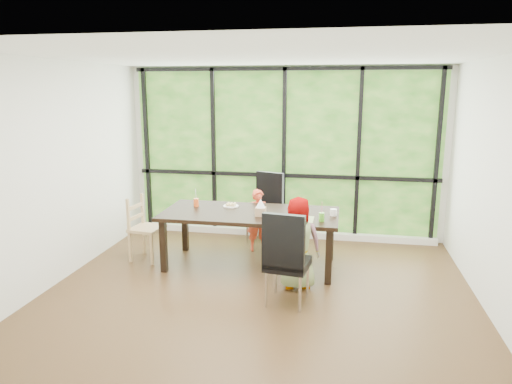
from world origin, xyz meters
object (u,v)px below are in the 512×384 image
plate_near (294,219)px  white_mug (333,212)px  dining_table (250,239)px  green_cup (322,217)px  child_toddler (258,220)px  orange_cup (196,202)px  tissue_box (261,212)px  plate_far (231,206)px  chair_window_leather (264,208)px  chair_interior_leather (288,257)px  chair_end_beech (147,228)px  child_older (297,243)px

plate_near → white_mug: (0.48, 0.28, 0.04)m
dining_table → plate_near: plate_near is taller
dining_table → green_cup: size_ratio=21.23×
child_toddler → white_mug: bearing=-46.6°
dining_table → white_mug: size_ratio=26.97×
orange_cup → tissue_box: size_ratio=0.86×
plate_far → tissue_box: (0.49, -0.40, 0.05)m
chair_window_leather → dining_table: bearing=-72.1°
orange_cup → white_mug: 1.90m
chair_interior_leather → chair_end_beech: (-2.09, 1.00, -0.09)m
chair_window_leather → white_mug: 1.49m
dining_table → plate_far: bearing=142.5°
orange_cup → tissue_box: bearing=-18.3°
chair_interior_leather → plate_near: bearing=-80.9°
child_older → plate_far: child_older is taller
plate_far → orange_cup: 0.49m
chair_interior_leather → plate_far: (-0.95, 1.28, 0.22)m
plate_far → green_cup: green_cup is taller
child_older → plate_near: 0.40m
chair_interior_leather → plate_near: chair_interior_leather is taller
chair_interior_leather → chair_end_beech: size_ratio=1.20×
dining_table → orange_cup: size_ratio=20.79×
chair_interior_leather → white_mug: size_ratio=12.51×
child_older → orange_cup: (-1.49, 0.76, 0.25)m
chair_interior_leather → plate_near: size_ratio=4.90×
chair_interior_leather → white_mug: bearing=-105.7°
chair_interior_leather → chair_end_beech: bearing=-17.8°
chair_interior_leather → tissue_box: 1.03m
orange_cup → chair_end_beech: bearing=-163.6°
chair_interior_leather → orange_cup: (-1.43, 1.20, 0.27)m
chair_end_beech → green_cup: (2.42, -0.24, 0.35)m
chair_window_leather → child_toddler: size_ratio=1.17×
chair_window_leather → white_mug: bearing=-23.8°
dining_table → white_mug: 1.17m
white_mug → tissue_box: 0.94m
orange_cup → green_cup: orange_cup is taller
child_toddler → child_older: child_older is taller
child_toddler → tissue_box: size_ratio=7.07×
plate_far → child_older: bearing=-39.7°
dining_table → plate_far: size_ratio=10.81×
tissue_box → orange_cup: bearing=161.7°
plate_near → green_cup: size_ratio=2.01×
chair_end_beech → orange_cup: (0.66, 0.20, 0.36)m
chair_interior_leather → plate_near: (-0.02, 0.79, 0.22)m
plate_near → tissue_box: (-0.44, 0.09, 0.05)m
green_cup → child_older: bearing=-130.0°
dining_table → chair_window_leather: bearing=89.2°
plate_far → orange_cup: orange_cup is taller
child_older → child_toddler: bearing=-72.7°
dining_table → tissue_box: 0.49m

